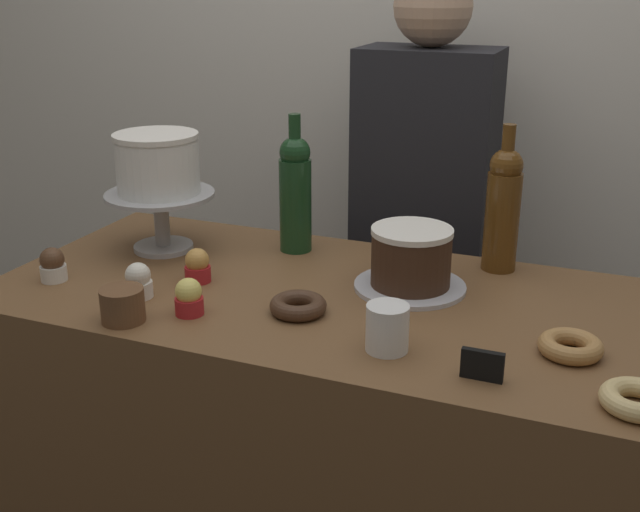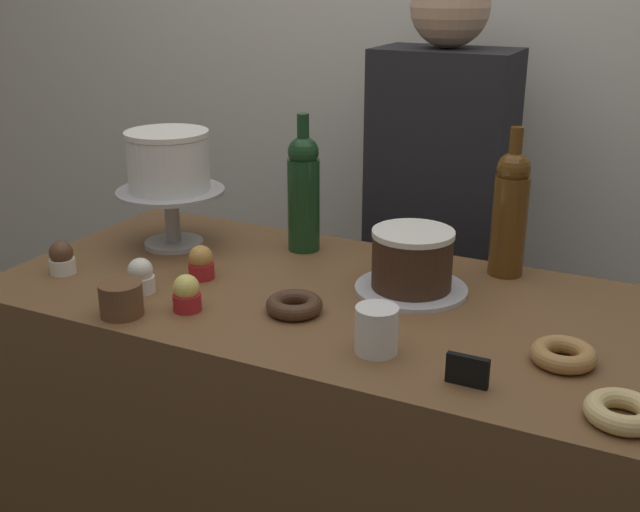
{
  "view_description": "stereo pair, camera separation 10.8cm",
  "coord_description": "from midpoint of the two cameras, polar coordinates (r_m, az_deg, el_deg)",
  "views": [
    {
      "loc": [
        0.56,
        -1.38,
        1.59
      ],
      "look_at": [
        0.0,
        0.0,
        1.04
      ],
      "focal_mm": 43.52,
      "sensor_mm": 36.0,
      "label": 1
    },
    {
      "loc": [
        0.66,
        -1.33,
        1.59
      ],
      "look_at": [
        0.0,
        0.0,
        1.04
      ],
      "focal_mm": 43.52,
      "sensor_mm": 36.0,
      "label": 2
    }
  ],
  "objects": [
    {
      "name": "chocolate_round_cake",
      "position": [
        1.61,
        4.81,
        -0.07
      ],
      "size": [
        0.17,
        0.17,
        0.12
      ],
      "color": "#3D2619",
      "rests_on": "silver_serving_platter"
    },
    {
      "name": "display_counter",
      "position": [
        1.85,
        -1.75,
        -16.43
      ],
      "size": [
        1.37,
        0.67,
        0.96
      ],
      "color": "brown",
      "rests_on": "ground_plane"
    },
    {
      "name": "price_sign_chalkboard",
      "position": [
        1.29,
        9.48,
        -7.96
      ],
      "size": [
        0.07,
        0.01,
        0.05
      ],
      "color": "black",
      "rests_on": "display_counter"
    },
    {
      "name": "cookie_stack",
      "position": [
        1.53,
        -16.31,
        -3.51
      ],
      "size": [
        0.08,
        0.08,
        0.07
      ],
      "color": "brown",
      "rests_on": "display_counter"
    },
    {
      "name": "white_layer_cake",
      "position": [
        1.85,
        -13.54,
        6.64
      ],
      "size": [
        0.2,
        0.2,
        0.14
      ],
      "color": "white",
      "rests_on": "cake_stand_pedestal"
    },
    {
      "name": "cupcake_chocolate",
      "position": [
        1.77,
        -20.73,
        -0.66
      ],
      "size": [
        0.06,
        0.06,
        0.07
      ],
      "color": "white",
      "rests_on": "display_counter"
    },
    {
      "name": "cupcake_lemon",
      "position": [
        1.53,
        -11.64,
        -3.04
      ],
      "size": [
        0.06,
        0.06,
        0.07
      ],
      "color": "red",
      "rests_on": "display_counter"
    },
    {
      "name": "wine_bottle_amber",
      "position": [
        1.73,
        11.57,
        3.53
      ],
      "size": [
        0.08,
        0.08,
        0.33
      ],
      "color": "#5B3814",
      "rests_on": "display_counter"
    },
    {
      "name": "barista_figure",
      "position": [
        2.18,
        6.04,
        0.16
      ],
      "size": [
        0.36,
        0.22,
        1.6
      ],
      "color": "black",
      "rests_on": "ground_plane"
    },
    {
      "name": "back_wall",
      "position": [
        2.36,
        7.16,
        13.2
      ],
      "size": [
        6.0,
        0.05,
        2.6
      ],
      "color": "silver",
      "rests_on": "ground_plane"
    },
    {
      "name": "silver_serving_platter",
      "position": [
        1.63,
        4.74,
        -2.27
      ],
      "size": [
        0.24,
        0.24,
        0.01
      ],
      "color": "silver",
      "rests_on": "display_counter"
    },
    {
      "name": "donut_glazed",
      "position": [
        1.27,
        20.0,
        -9.95
      ],
      "size": [
        0.11,
        0.11,
        0.03
      ],
      "color": "#E0C17F",
      "rests_on": "display_counter"
    },
    {
      "name": "coffee_cup_ceramic",
      "position": [
        1.36,
        2.69,
        -5.34
      ],
      "size": [
        0.08,
        0.08,
        0.09
      ],
      "color": "white",
      "rests_on": "display_counter"
    },
    {
      "name": "cupcake_vanilla",
      "position": [
        1.63,
        -15.08,
        -1.83
      ],
      "size": [
        0.06,
        0.06,
        0.07
      ],
      "color": "white",
      "rests_on": "display_counter"
    },
    {
      "name": "donut_chocolate",
      "position": [
        1.51,
        -3.64,
        -3.69
      ],
      "size": [
        0.11,
        0.11,
        0.03
      ],
      "color": "#472D1E",
      "rests_on": "display_counter"
    },
    {
      "name": "donut_maple",
      "position": [
        1.41,
        15.84,
        -6.44
      ],
      "size": [
        0.11,
        0.11,
        0.03
      ],
      "color": "#B27F47",
      "rests_on": "display_counter"
    },
    {
      "name": "cake_stand_pedestal",
      "position": [
        1.88,
        -13.25,
        3.26
      ],
      "size": [
        0.26,
        0.26,
        0.14
      ],
      "color": "#B2B2B7",
      "rests_on": "display_counter"
    },
    {
      "name": "cupcake_caramel",
      "position": [
        1.68,
        -10.83,
        -0.76
      ],
      "size": [
        0.06,
        0.06,
        0.07
      ],
      "color": "red",
      "rests_on": "display_counter"
    },
    {
      "name": "wine_bottle_green",
      "position": [
        1.81,
        -3.55,
        4.74
      ],
      "size": [
        0.08,
        0.08,
        0.33
      ],
      "color": "#193D1E",
      "rests_on": "display_counter"
    }
  ]
}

